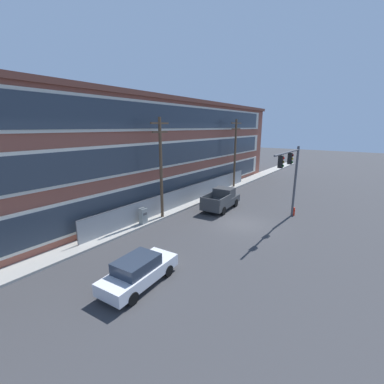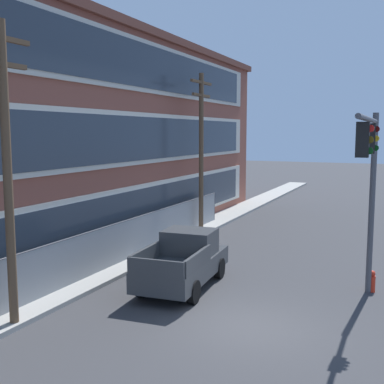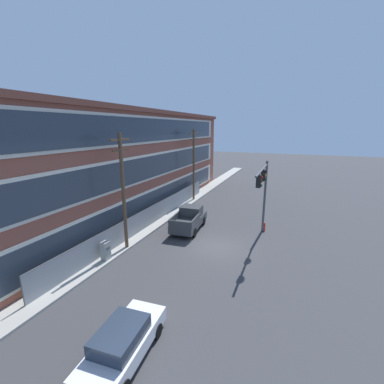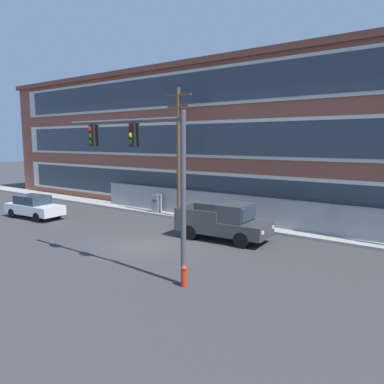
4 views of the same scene
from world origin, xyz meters
name	(u,v)px [view 2 (image 2 of 4)]	position (x,y,z in m)	size (l,w,h in m)	color
ground_plane	(251,327)	(0.00, 0.00, 0.00)	(160.00, 160.00, 0.00)	#38383A
sidewalk_building_side	(60,292)	(0.00, 7.00, 0.08)	(80.00, 1.87, 0.16)	#9E9B93
chain_link_fence	(95,253)	(2.25, 7.07, 0.97)	(25.49, 0.06, 1.90)	gray
traffic_signal_mast	(370,169)	(2.89, -2.89, 4.54)	(6.34, 0.43, 6.35)	#4C4C51
pickup_truck_dark_grey	(184,261)	(2.65, 3.41, 0.95)	(5.16, 2.42, 2.01)	#383A3D
utility_pole_near_corner	(7,165)	(-2.83, 6.33, 4.77)	(2.06, 0.26, 8.74)	brown
utility_pole_midblock	(201,145)	(11.77, 6.62, 4.95)	(2.65, 0.26, 8.90)	brown
fire_hydrant	(372,281)	(4.82, -3.00, 0.38)	(0.24, 0.24, 0.78)	red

